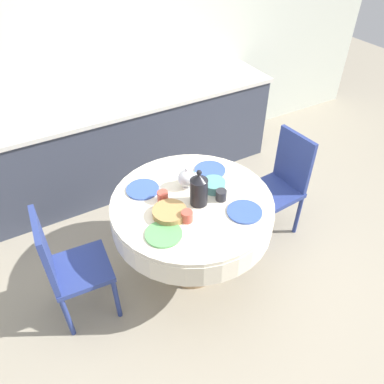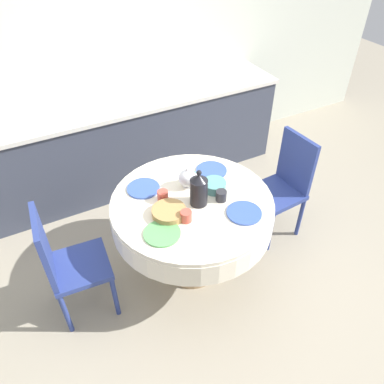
% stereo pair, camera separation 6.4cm
% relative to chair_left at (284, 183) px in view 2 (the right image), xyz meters
% --- Properties ---
extents(ground_plane, '(12.00, 12.00, 0.00)m').
position_rel_chair_left_xyz_m(ground_plane, '(-0.94, -0.07, -0.54)').
color(ground_plane, '#9E937F').
extents(wall_back, '(7.00, 0.05, 2.60)m').
position_rel_chair_left_xyz_m(wall_back, '(-0.94, 1.69, 0.76)').
color(wall_back, beige).
rests_on(wall_back, ground_plane).
extents(kitchen_counter, '(3.24, 0.64, 0.94)m').
position_rel_chair_left_xyz_m(kitchen_counter, '(-0.94, 1.35, -0.06)').
color(kitchen_counter, '#383D4C').
rests_on(kitchen_counter, ground_plane).
extents(dining_table, '(1.20, 1.20, 0.77)m').
position_rel_chair_left_xyz_m(dining_table, '(-0.94, -0.07, 0.10)').
color(dining_table, tan).
rests_on(dining_table, ground_plane).
extents(chair_left, '(0.43, 0.43, 0.97)m').
position_rel_chair_left_xyz_m(chair_left, '(0.00, 0.00, 0.00)').
color(chair_left, navy).
rests_on(chair_left, ground_plane).
extents(chair_right, '(0.43, 0.43, 0.97)m').
position_rel_chair_left_xyz_m(chair_right, '(-1.89, 0.00, 0.00)').
color(chair_right, navy).
rests_on(chair_right, ground_plane).
extents(plate_near_left, '(0.25, 0.25, 0.01)m').
position_rel_chair_left_xyz_m(plate_near_left, '(-1.27, -0.28, 0.24)').
color(plate_near_left, '#5BA85B').
rests_on(plate_near_left, dining_table).
extents(cup_near_left, '(0.08, 0.08, 0.08)m').
position_rel_chair_left_xyz_m(cup_near_left, '(-1.08, -0.23, 0.27)').
color(cup_near_left, '#CC4C3D').
rests_on(cup_near_left, dining_table).
extents(plate_near_right, '(0.25, 0.25, 0.01)m').
position_rel_chair_left_xyz_m(plate_near_right, '(-0.69, -0.36, 0.24)').
color(plate_near_right, '#3856AD').
rests_on(plate_near_right, dining_table).
extents(cup_near_right, '(0.08, 0.08, 0.08)m').
position_rel_chair_left_xyz_m(cup_near_right, '(-0.75, -0.16, 0.27)').
color(cup_near_right, '#28282D').
rests_on(cup_near_right, dining_table).
extents(plate_far_left, '(0.25, 0.25, 0.01)m').
position_rel_chair_left_xyz_m(plate_far_left, '(-1.21, 0.22, 0.24)').
color(plate_far_left, '#3856AD').
rests_on(plate_far_left, dining_table).
extents(cup_far_left, '(0.08, 0.08, 0.08)m').
position_rel_chair_left_xyz_m(cup_far_left, '(-1.13, 0.03, 0.27)').
color(cup_far_left, '#CC4C3D').
rests_on(cup_far_left, dining_table).
extents(plate_far_right, '(0.25, 0.25, 0.01)m').
position_rel_chair_left_xyz_m(plate_far_right, '(-0.64, 0.17, 0.24)').
color(plate_far_right, '#3856AD').
rests_on(plate_far_right, dining_table).
extents(cup_far_right, '(0.08, 0.08, 0.08)m').
position_rel_chair_left_xyz_m(cup_far_right, '(-0.84, 0.11, 0.27)').
color(cup_far_right, '#5BA39E').
rests_on(cup_far_right, dining_table).
extents(coffee_carafe, '(0.13, 0.13, 0.29)m').
position_rel_chair_left_xyz_m(coffee_carafe, '(-0.92, -0.12, 0.36)').
color(coffee_carafe, black).
rests_on(coffee_carafe, dining_table).
extents(teapot, '(0.18, 0.13, 0.18)m').
position_rel_chair_left_xyz_m(teapot, '(-0.90, 0.09, 0.31)').
color(teapot, white).
rests_on(teapot, dining_table).
extents(bread_basket, '(0.24, 0.24, 0.05)m').
position_rel_chair_left_xyz_m(bread_basket, '(-1.16, -0.13, 0.26)').
color(bread_basket, '#AD844C').
rests_on(bread_basket, dining_table).
extents(fruit_bowl, '(0.18, 0.18, 0.07)m').
position_rel_chair_left_xyz_m(fruit_bowl, '(-0.74, -0.03, 0.27)').
color(fruit_bowl, '#569993').
rests_on(fruit_bowl, dining_table).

